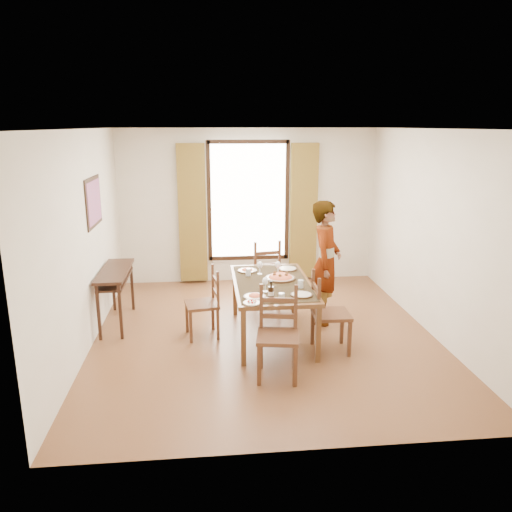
{
  "coord_description": "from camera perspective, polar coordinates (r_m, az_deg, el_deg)",
  "views": [
    {
      "loc": [
        -0.75,
        -6.21,
        2.75
      ],
      "look_at": [
        -0.08,
        0.39,
        1.0
      ],
      "focal_mm": 35.0,
      "sensor_mm": 36.0,
      "label": 1
    }
  ],
  "objects": [
    {
      "name": "wine_glass_a",
      "position": [
        6.12,
        1.05,
        -3.3
      ],
      "size": [
        0.08,
        0.08,
        0.18
      ],
      "primitive_type": null,
      "color": "white",
      "rests_on": "dining_table"
    },
    {
      "name": "pasta_platter",
      "position": [
        6.64,
        2.82,
        -2.24
      ],
      "size": [
        0.4,
        0.4,
        0.1
      ],
      "primitive_type": null,
      "color": "red",
      "rests_on": "dining_table"
    },
    {
      "name": "plate_ne",
      "position": [
        7.09,
        3.63,
        -1.34
      ],
      "size": [
        0.27,
        0.27,
        0.05
      ],
      "primitive_type": null,
      "color": "silver",
      "rests_on": "dining_table"
    },
    {
      "name": "caprese_plate",
      "position": [
        5.76,
        -0.47,
        -5.25
      ],
      "size": [
        0.2,
        0.2,
        0.04
      ],
      "primitive_type": null,
      "color": "silver",
      "rests_on": "dining_table"
    },
    {
      "name": "plate_nw",
      "position": [
        6.99,
        -1.0,
        -1.55
      ],
      "size": [
        0.27,
        0.27,
        0.05
      ],
      "primitive_type": null,
      "color": "silver",
      "rests_on": "dining_table"
    },
    {
      "name": "chair_north",
      "position": [
        7.9,
        0.96,
        -1.93
      ],
      "size": [
        0.52,
        0.52,
        1.03
      ],
      "rotation": [
        0.0,
        0.0,
        3.31
      ],
      "color": "#51321B",
      "rests_on": "ground"
    },
    {
      "name": "dining_table",
      "position": [
        6.55,
        1.85,
        -3.52
      ],
      "size": [
        1.0,
        1.75,
        0.76
      ],
      "color": "brown",
      "rests_on": "ground"
    },
    {
      "name": "chair_south",
      "position": [
        5.6,
        2.5,
        -9.15
      ],
      "size": [
        0.52,
        0.52,
        1.03
      ],
      "rotation": [
        0.0,
        0.0,
        -0.17
      ],
      "color": "#51321B",
      "rests_on": "ground"
    },
    {
      "name": "wine_bottle",
      "position": [
        5.79,
        1.73,
        -4.05
      ],
      "size": [
        0.07,
        0.07,
        0.25
      ],
      "primitive_type": null,
      "color": "black",
      "rests_on": "dining_table"
    },
    {
      "name": "wine_glass_b",
      "position": [
        6.85,
        2.53,
        -1.35
      ],
      "size": [
        0.08,
        0.08,
        0.18
      ],
      "primitive_type": null,
      "color": "white",
      "rests_on": "dining_table"
    },
    {
      "name": "tumbler_c",
      "position": [
        5.82,
        2.94,
        -4.73
      ],
      "size": [
        0.07,
        0.07,
        0.1
      ],
      "primitive_type": "cylinder",
      "color": "silver",
      "rests_on": "dining_table"
    },
    {
      "name": "man",
      "position": [
        7.06,
        7.97,
        -0.75
      ],
      "size": [
        0.95,
        0.89,
        1.75
      ],
      "primitive_type": "imported",
      "rotation": [
        0.0,
        0.0,
        1.15
      ],
      "color": "gray",
      "rests_on": "ground"
    },
    {
      "name": "tumbler_a",
      "position": [
        6.32,
        5.11,
        -3.19
      ],
      "size": [
        0.07,
        0.07,
        0.1
      ],
      "primitive_type": "cylinder",
      "color": "silver",
      "rests_on": "dining_table"
    },
    {
      "name": "chair_east",
      "position": [
        6.27,
        8.25,
        -6.7
      ],
      "size": [
        0.46,
        0.46,
        1.01
      ],
      "rotation": [
        0.0,
        0.0,
        1.55
      ],
      "color": "#51321B",
      "rests_on": "ground"
    },
    {
      "name": "chair_west",
      "position": [
        6.67,
        -5.92,
        -5.58
      ],
      "size": [
        0.48,
        0.48,
        0.94
      ],
      "rotation": [
        0.0,
        0.0,
        -1.4
      ],
      "color": "#51321B",
      "rests_on": "ground"
    },
    {
      "name": "tumbler_b",
      "position": [
        6.79,
        -0.88,
        -1.85
      ],
      "size": [
        0.07,
        0.07,
        0.1
      ],
      "primitive_type": "cylinder",
      "color": "silver",
      "rests_on": "dining_table"
    },
    {
      "name": "ground",
      "position": [
        6.83,
        0.97,
        -8.95
      ],
      "size": [
        5.0,
        5.0,
        0.0
      ],
      "primitive_type": "plane",
      "color": "#4E2D18",
      "rests_on": "ground"
    },
    {
      "name": "room_shell",
      "position": [
        6.49,
        0.85,
        4.07
      ],
      "size": [
        4.6,
        5.1,
        2.74
      ],
      "color": "silver",
      "rests_on": "ground"
    },
    {
      "name": "plate_sw",
      "position": [
        5.95,
        -0.13,
        -4.51
      ],
      "size": [
        0.27,
        0.27,
        0.05
      ],
      "primitive_type": null,
      "color": "silver",
      "rests_on": "dining_table"
    },
    {
      "name": "plate_se",
      "position": [
        6.04,
        5.22,
        -4.28
      ],
      "size": [
        0.27,
        0.27,
        0.05
      ],
      "primitive_type": null,
      "color": "silver",
      "rests_on": "dining_table"
    },
    {
      "name": "wine_glass_c",
      "position": [
        6.83,
        0.44,
        -1.37
      ],
      "size": [
        0.08,
        0.08,
        0.18
      ],
      "primitive_type": null,
      "color": "white",
      "rests_on": "dining_table"
    },
    {
      "name": "console_table",
      "position": [
        7.23,
        -15.8,
        -2.39
      ],
      "size": [
        0.38,
        1.2,
        0.8
      ],
      "color": "black",
      "rests_on": "ground"
    }
  ]
}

